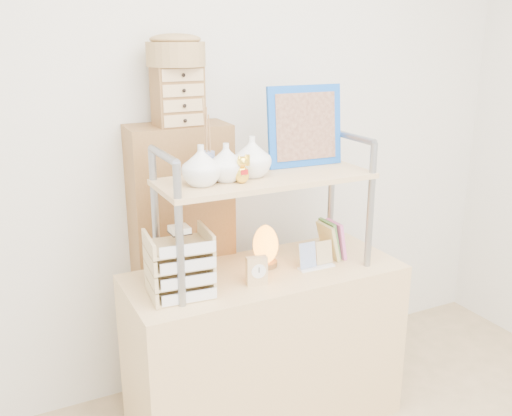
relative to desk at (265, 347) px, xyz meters
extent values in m
cube|color=silver|center=(0.00, 0.50, 0.93)|extent=(3.40, 0.02, 2.60)
cube|color=tan|center=(0.00, 0.00, 0.00)|extent=(1.20, 0.50, 0.75)
cube|color=brown|center=(-0.25, 0.37, 0.30)|extent=(0.46, 0.26, 1.35)
cylinder|color=gray|center=(-0.43, -0.15, 0.65)|extent=(0.03, 0.03, 0.55)
cylinder|color=gray|center=(-0.43, 0.15, 0.65)|extent=(0.03, 0.03, 0.55)
cylinder|color=gray|center=(-0.43, 0.00, 0.93)|extent=(0.03, 0.30, 0.03)
cylinder|color=gray|center=(0.43, -0.15, 0.65)|extent=(0.03, 0.03, 0.55)
cylinder|color=gray|center=(0.43, 0.15, 0.65)|extent=(0.03, 0.03, 0.55)
cylinder|color=gray|center=(0.43, 0.00, 0.93)|extent=(0.03, 0.30, 0.03)
cube|color=tan|center=(0.00, 0.00, 0.79)|extent=(0.90, 0.34, 0.02)
imported|color=white|center=(-0.29, -0.02, 0.88)|extent=(0.15, 0.15, 0.16)
imported|color=white|center=(-0.18, 0.00, 0.87)|extent=(0.15, 0.15, 0.15)
imported|color=white|center=(-0.05, 0.02, 0.88)|extent=(0.16, 0.16, 0.17)
cylinder|color=#2548A4|center=(-0.21, 0.12, 0.85)|extent=(0.07, 0.07, 0.10)
cube|color=blue|center=(0.24, 0.10, 0.97)|extent=(0.35, 0.07, 0.35)
cube|color=brown|center=(0.24, 0.09, 0.97)|extent=(0.29, 0.05, 0.29)
cube|color=#DB5FAA|center=(0.36, 0.00, 0.46)|extent=(0.05, 0.12, 0.17)
cube|color=#578C46|center=(0.34, 0.02, 0.46)|extent=(0.05, 0.12, 0.17)
cube|color=tan|center=(0.32, 0.00, 0.46)|extent=(0.06, 0.13, 0.17)
cube|color=tan|center=(-0.40, -0.04, 0.38)|extent=(0.25, 0.23, 0.01)
cube|color=white|center=(-0.40, -0.15, 0.40)|extent=(0.21, 0.03, 0.04)
cube|color=tan|center=(-0.40, -0.04, 0.44)|extent=(0.25, 0.23, 0.01)
cube|color=white|center=(-0.40, -0.15, 0.47)|extent=(0.21, 0.03, 0.04)
cube|color=tan|center=(-0.40, -0.04, 0.51)|extent=(0.25, 0.23, 0.01)
cube|color=white|center=(-0.40, -0.15, 0.53)|extent=(0.21, 0.03, 0.04)
cube|color=tan|center=(-0.40, -0.04, 0.57)|extent=(0.25, 0.23, 0.01)
cube|color=white|center=(-0.40, -0.15, 0.59)|extent=(0.21, 0.03, 0.04)
cube|color=beige|center=(-0.40, -0.06, 0.65)|extent=(0.07, 0.07, 0.03)
cylinder|color=brown|center=(0.03, 0.05, 0.39)|extent=(0.11, 0.11, 0.02)
ellipsoid|color=orange|center=(0.03, 0.05, 0.48)|extent=(0.12, 0.12, 0.17)
cube|color=tan|center=(-0.10, -0.11, 0.44)|extent=(0.09, 0.05, 0.12)
cylinder|color=white|center=(-0.10, -0.13, 0.44)|extent=(0.06, 0.01, 0.06)
cube|color=white|center=(0.22, -0.07, 0.38)|extent=(0.17, 0.05, 0.01)
cube|color=#214397|center=(0.17, -0.07, 0.44)|extent=(0.08, 0.02, 0.11)
cube|color=tan|center=(0.26, -0.06, 0.44)|extent=(0.08, 0.02, 0.10)
cube|color=brown|center=(-0.25, 0.35, 1.10)|extent=(0.20, 0.15, 0.25)
cube|color=tan|center=(-0.25, 0.27, 1.01)|extent=(0.18, 0.01, 0.05)
cube|color=tan|center=(-0.25, 0.27, 1.07)|extent=(0.18, 0.01, 0.05)
cube|color=tan|center=(-0.25, 0.27, 1.13)|extent=(0.18, 0.01, 0.05)
cube|color=tan|center=(-0.25, 0.27, 1.19)|extent=(0.18, 0.01, 0.05)
cylinder|color=olive|center=(-0.25, 0.35, 1.28)|extent=(0.25, 0.25, 0.10)
camera|label=1|loc=(-1.05, -2.02, 1.36)|focal=40.00mm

